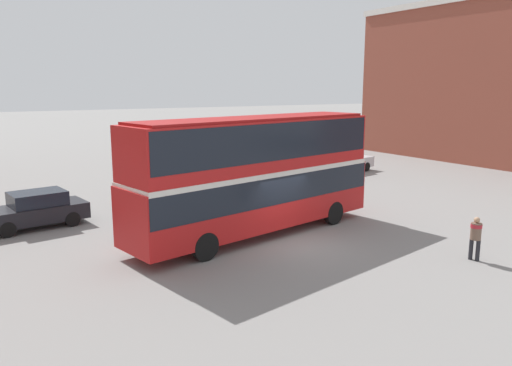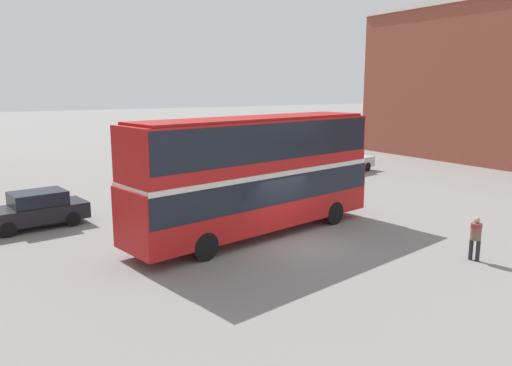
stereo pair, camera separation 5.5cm
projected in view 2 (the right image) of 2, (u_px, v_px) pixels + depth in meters
ground_plane at (295, 245)px, 19.37m from camera, size 240.00×240.00×0.00m
double_decker_bus at (256, 169)px, 20.18m from camera, size 11.68×4.49×4.86m
pedestrian_foreground at (476, 234)px, 17.47m from camera, size 0.48×0.48×1.57m
parked_car_kerb_near at (345, 161)px, 35.73m from camera, size 4.79×2.68×1.48m
parked_car_kerb_far at (36, 210)px, 21.68m from camera, size 4.44×2.38×1.58m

